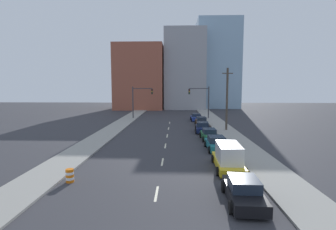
{
  "coord_description": "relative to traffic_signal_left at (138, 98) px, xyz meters",
  "views": [
    {
      "loc": [
        1.24,
        -8.12,
        6.77
      ],
      "look_at": [
        -0.09,
        33.34,
        2.2
      ],
      "focal_mm": 28.0,
      "sensor_mm": 36.0,
      "label": 1
    }
  ],
  "objects": [
    {
      "name": "lane_stripe_at_34m",
      "position": [
        6.7,
        -12.85,
        -4.31
      ],
      "size": [
        0.16,
        2.4,
        0.01
      ],
      "primitive_type": "cube",
      "color": "beige",
      "rests_on": "ground"
    },
    {
      "name": "traffic_barrel",
      "position": [
        0.41,
        -36.78,
        -3.84
      ],
      "size": [
        0.56,
        0.56,
        0.95
      ],
      "color": "orange",
      "rests_on": "ground"
    },
    {
      "name": "utility_pole_right_mid",
      "position": [
        15.58,
        -14.72,
        0.55
      ],
      "size": [
        1.6,
        0.32,
        9.48
      ],
      "color": "#473D33",
      "rests_on": "ground"
    },
    {
      "name": "sidewalk_left",
      "position": [
        -1.99,
        3.33,
        -4.24
      ],
      "size": [
        3.36,
        99.39,
        0.14
      ],
      "color": "gray",
      "rests_on": "ground"
    },
    {
      "name": "building_glass_right",
      "position": [
        20.77,
        33.69,
        9.21
      ],
      "size": [
        13.0,
        20.0,
        27.05
      ],
      "color": "#8CADC6",
      "rests_on": "ground"
    },
    {
      "name": "sedan_teal",
      "position": [
        12.21,
        -26.94,
        -3.63
      ],
      "size": [
        2.26,
        4.76,
        1.48
      ],
      "rotation": [
        0.0,
        0.0,
        0.03
      ],
      "color": "#196B75",
      "rests_on": "ground"
    },
    {
      "name": "lane_stripe_at_21m",
      "position": [
        6.7,
        -25.21,
        -4.31
      ],
      "size": [
        0.16,
        2.4,
        0.01
      ],
      "primitive_type": "cube",
      "color": "beige",
      "rests_on": "ground"
    },
    {
      "name": "traffic_signal_left",
      "position": [
        0.0,
        0.0,
        0.0
      ],
      "size": [
        4.32,
        0.35,
        6.69
      ],
      "color": "#38383D",
      "rests_on": "ground"
    },
    {
      "name": "lane_stripe_at_15m",
      "position": [
        6.7,
        -31.58,
        -4.31
      ],
      "size": [
        0.16,
        2.4,
        0.01
      ],
      "primitive_type": "cube",
      "color": "beige",
      "rests_on": "ground"
    },
    {
      "name": "sedan_navy",
      "position": [
        11.82,
        -16.07,
        -3.62
      ],
      "size": [
        2.35,
        4.82,
        1.51
      ],
      "rotation": [
        0.0,
        0.0,
        -0.06
      ],
      "color": "#141E47",
      "rests_on": "ground"
    },
    {
      "name": "lane_stripe_at_8m",
      "position": [
        6.7,
        -38.57,
        -4.31
      ],
      "size": [
        0.16,
        2.4,
        0.01
      ],
      "primitive_type": "cube",
      "color": "beige",
      "rests_on": "ground"
    },
    {
      "name": "sedan_green",
      "position": [
        12.11,
        -21.58,
        -3.65
      ],
      "size": [
        2.18,
        4.48,
        1.43
      ],
      "rotation": [
        0.0,
        0.0,
        0.03
      ],
      "color": "#1E6033",
      "rests_on": "ground"
    },
    {
      "name": "lane_stripe_at_40m",
      "position": [
        6.7,
        -6.25,
        -4.31
      ],
      "size": [
        0.16,
        2.4,
        0.01
      ],
      "primitive_type": "cube",
      "color": "beige",
      "rests_on": "ground"
    },
    {
      "name": "box_truck_yellow",
      "position": [
        12.18,
        -33.57,
        -3.3
      ],
      "size": [
        2.39,
        5.65,
        2.14
      ],
      "rotation": [
        0.0,
        0.0,
        -0.03
      ],
      "color": "gold",
      "rests_on": "ground"
    },
    {
      "name": "lane_stripe_at_27m",
      "position": [
        6.7,
        -19.15,
        -4.31
      ],
      "size": [
        0.16,
        2.4,
        0.01
      ],
      "primitive_type": "cube",
      "color": "beige",
      "rests_on": "ground"
    },
    {
      "name": "building_office_center",
      "position": [
        10.35,
        29.69,
        7.37
      ],
      "size": [
        12.0,
        20.0,
        23.36
      ],
      "color": "#99999E",
      "rests_on": "ground"
    },
    {
      "name": "sedan_black",
      "position": [
        11.88,
        -39.67,
        -3.63
      ],
      "size": [
        2.27,
        4.73,
        1.47
      ],
      "rotation": [
        0.0,
        0.0,
        -0.04
      ],
      "color": "black",
      "rests_on": "ground"
    },
    {
      "name": "building_brick_left",
      "position": [
        -3.0,
        25.69,
        5.1
      ],
      "size": [
        14.0,
        16.0,
        18.82
      ],
      "color": "#9E513D",
      "rests_on": "ground"
    },
    {
      "name": "sedan_blue",
      "position": [
        11.83,
        -3.19,
        -3.66
      ],
      "size": [
        2.17,
        4.39,
        1.42
      ],
      "rotation": [
        0.0,
        0.0,
        0.01
      ],
      "color": "navy",
      "rests_on": "ground"
    },
    {
      "name": "sedan_brown",
      "position": [
        12.29,
        -9.26,
        -3.64
      ],
      "size": [
        2.11,
        4.66,
        1.48
      ],
      "rotation": [
        0.0,
        0.0,
        0.03
      ],
      "color": "brown",
      "rests_on": "ground"
    },
    {
      "name": "traffic_signal_right",
      "position": [
        13.47,
        0.0,
        0.0
      ],
      "size": [
        4.32,
        0.35,
        6.69
      ],
      "color": "#38383D",
      "rests_on": "ground"
    },
    {
      "name": "sidewalk_right",
      "position": [
        15.39,
        3.33,
        -4.24
      ],
      "size": [
        3.36,
        99.39,
        0.14
      ],
      "color": "gray",
      "rests_on": "ground"
    }
  ]
}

